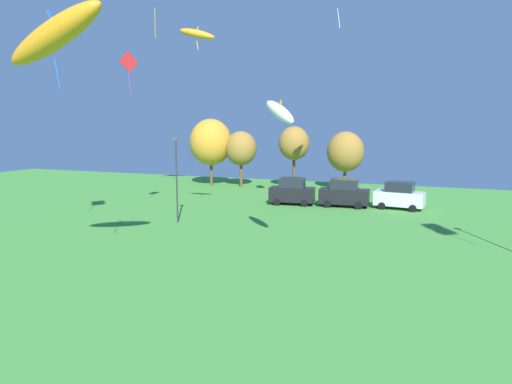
% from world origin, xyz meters
% --- Properties ---
extents(kite_flying_1, '(1.20, 1.57, 2.04)m').
position_xyz_m(kite_flying_1, '(-3.87, 37.48, 16.68)').
color(kite_flying_1, '#E54C93').
extents(kite_flying_2, '(2.62, 1.24, 1.64)m').
position_xyz_m(kite_flying_2, '(-11.95, 30.54, 13.78)').
color(kite_flying_2, orange).
extents(kite_flying_7, '(2.79, 2.76, 1.79)m').
position_xyz_m(kite_flying_7, '(-4.07, 25.08, 8.19)').
color(kite_flying_7, white).
extents(kite_flying_9, '(0.64, 1.50, 3.25)m').
position_xyz_m(kite_flying_9, '(-17.98, 30.80, 12.05)').
color(kite_flying_9, red).
extents(kite_flying_10, '(5.45, 1.37, 4.01)m').
position_xyz_m(kite_flying_10, '(-11.79, 17.17, 11.39)').
color(kite_flying_10, orange).
extents(parked_car_leftmost, '(4.36, 2.44, 2.55)m').
position_xyz_m(parked_car_leftmost, '(-8.29, 41.95, 1.24)').
color(parked_car_leftmost, black).
rests_on(parked_car_leftmost, ground).
extents(parked_car_second_from_left, '(4.56, 2.27, 2.56)m').
position_xyz_m(parked_car_second_from_left, '(-3.48, 42.51, 1.25)').
color(parked_car_second_from_left, black).
rests_on(parked_car_second_from_left, ground).
extents(parked_car_third_from_left, '(4.45, 2.43, 2.47)m').
position_xyz_m(parked_car_third_from_left, '(1.33, 43.13, 1.21)').
color(parked_car_third_from_left, silver).
rests_on(parked_car_third_from_left, ground).
extents(light_post_1, '(0.36, 0.20, 6.56)m').
position_xyz_m(light_post_1, '(-14.22, 31.05, 3.68)').
color(light_post_1, '#2D2D33').
rests_on(light_post_1, ground).
extents(treeline_tree_0, '(5.17, 5.17, 8.19)m').
position_xyz_m(treeline_tree_0, '(-21.54, 51.50, 5.34)').
color(treeline_tree_0, brown).
rests_on(treeline_tree_0, ground).
extents(treeline_tree_1, '(3.77, 3.77, 6.72)m').
position_xyz_m(treeline_tree_1, '(-17.64, 51.77, 4.63)').
color(treeline_tree_1, brown).
rests_on(treeline_tree_1, ground).
extents(treeline_tree_2, '(3.58, 3.58, 7.31)m').
position_xyz_m(treeline_tree_2, '(-11.22, 52.45, 5.31)').
color(treeline_tree_2, brown).
rests_on(treeline_tree_2, ground).
extents(treeline_tree_3, '(4.22, 4.22, 6.73)m').
position_xyz_m(treeline_tree_3, '(-5.43, 53.67, 4.40)').
color(treeline_tree_3, brown).
rests_on(treeline_tree_3, ground).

